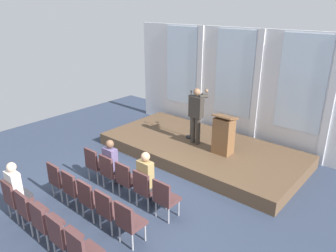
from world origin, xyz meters
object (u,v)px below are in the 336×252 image
object	(u,v)px
chair_r1_c0	(59,178)
chair_r2_c4	(82,251)
chair_r0_c0	(95,163)
chair_r2_c3	(62,235)
lectern	(224,135)
chair_r1_c1	(74,187)
speaker	(196,112)
chair_r0_c1	(110,170)
chair_r1_c2	(90,197)
chair_r1_c3	(108,208)
chair_r0_c2	(127,178)
mic_stand	(190,128)
chair_r0_c4	(165,197)
chair_r1_c4	(129,221)
audience_r0_c1	(112,162)
audience_r0_c3	(147,177)
chair_r2_c2	(45,221)
audience_r2_c0	(17,187)
chair_r0_c3	(145,187)
chair_r2_c0	(15,198)
chair_r2_c1	(29,209)

from	to	relation	value
chair_r1_c0	chair_r2_c4	bearing A→B (deg)	-23.57
chair_r0_c0	chair_r2_c3	size ratio (longest dim) A/B	1.00
chair_r2_c4	chair_r2_c3	bearing A→B (deg)	180.00
lectern	chair_r1_c1	distance (m)	4.25
speaker	chair_r0_c1	xyz separation A→B (m)	(-0.42, -3.01, -0.83)
chair_r1_c2	chair_r1_c3	size ratio (longest dim) A/B	1.00
chair_r0_c2	chair_r1_c0	distance (m)	1.59
mic_stand	chair_r0_c4	xyz separation A→B (m)	(1.76, -3.25, -0.17)
chair_r0_c1	chair_r1_c0	xyz separation A→B (m)	(-0.60, -1.05, 0.00)
chair_r1_c0	chair_r2_c3	world-z (taller)	same
chair_r0_c0	chair_r0_c4	bearing A→B (deg)	0.00
chair_r1_c4	chair_r2_c4	xyz separation A→B (m)	(0.00, -1.05, 0.00)
chair_r1_c3	audience_r0_c1	bearing A→B (deg)	136.76
audience_r0_c3	chair_r2_c4	distance (m)	2.26
chair_r1_c2	chair_r1_c1	bearing A→B (deg)	180.00
chair_r2_c2	chair_r0_c0	bearing A→B (deg)	119.81
audience_r2_c0	chair_r2_c3	world-z (taller)	audience_r2_c0
audience_r0_c1	chair_r0_c4	bearing A→B (deg)	-2.59
audience_r0_c1	chair_r0_c3	distance (m)	1.22
chair_r1_c3	chair_r0_c0	bearing A→B (deg)	149.81
chair_r0_c2	lectern	bearing A→B (deg)	74.42
chair_r0_c2	chair_r2_c0	xyz separation A→B (m)	(-1.20, -2.09, 0.00)
chair_r1_c4	chair_r2_c2	bearing A→B (deg)	-138.89
chair_r0_c4	chair_r1_c2	xyz separation A→B (m)	(-1.20, -1.05, 0.00)
chair_r0_c1	lectern	bearing A→B (deg)	64.24
chair_r0_c2	audience_r0_c3	xyz separation A→B (m)	(0.60, 0.08, 0.23)
chair_r0_c4	chair_r1_c4	size ratio (longest dim) A/B	1.00
mic_stand	chair_r2_c4	size ratio (longest dim) A/B	1.65
lectern	audience_r0_c1	distance (m)	3.20
audience_r0_c3	chair_r1_c4	xyz separation A→B (m)	(0.60, -1.12, -0.23)
lectern	chair_r1_c2	distance (m)	4.09
chair_r0_c0	chair_r0_c1	distance (m)	0.60
chair_r1_c3	chair_r2_c0	size ratio (longest dim) A/B	1.00
chair_r0_c1	chair_r1_c4	size ratio (longest dim) A/B	1.00
chair_r1_c1	chair_r0_c3	bearing A→B (deg)	41.11
audience_r0_c3	chair_r1_c2	size ratio (longest dim) A/B	1.46
chair_r2_c1	chair_r2_c3	xyz separation A→B (m)	(1.20, 0.00, 0.00)
chair_r1_c0	chair_r1_c1	size ratio (longest dim) A/B	1.00
mic_stand	chair_r2_c3	bearing A→B (deg)	-77.73
mic_stand	speaker	bearing A→B (deg)	-32.37
chair_r0_c2	chair_r2_c4	world-z (taller)	same
chair_r1_c2	audience_r0_c1	bearing A→B (deg)	118.00
chair_r2_c0	chair_r0_c0	bearing A→B (deg)	90.00
chair_r2_c3	audience_r0_c3	bearing A→B (deg)	90.00
chair_r0_c2	chair_r2_c2	size ratio (longest dim) A/B	1.00
chair_r0_c2	audience_r2_c0	size ratio (longest dim) A/B	0.70
mic_stand	chair_r0_c0	xyz separation A→B (m)	(-0.64, -3.25, -0.17)
mic_stand	chair_r2_c1	size ratio (longest dim) A/B	1.65
lectern	chair_r1_c3	distance (m)	4.01
chair_r1_c1	chair_r2_c2	bearing A→B (deg)	-60.19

